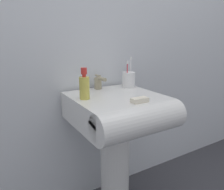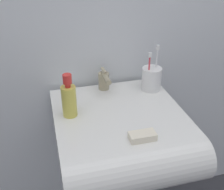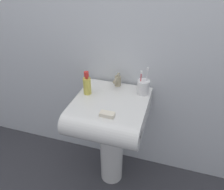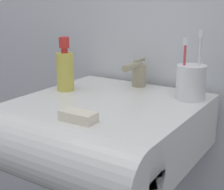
{
  "view_description": "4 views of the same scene",
  "coord_description": "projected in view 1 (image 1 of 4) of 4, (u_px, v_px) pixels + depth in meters",
  "views": [
    {
      "loc": [
        -0.64,
        -1.02,
        1.11
      ],
      "look_at": [
        -0.04,
        -0.03,
        0.8
      ],
      "focal_mm": 35.0,
      "sensor_mm": 36.0,
      "label": 1
    },
    {
      "loc": [
        -0.25,
        -0.87,
        1.37
      ],
      "look_at": [
        -0.02,
        0.0,
        0.86
      ],
      "focal_mm": 45.0,
      "sensor_mm": 36.0,
      "label": 2
    },
    {
      "loc": [
        0.37,
        -1.17,
        1.59
      ],
      "look_at": [
        0.01,
        -0.02,
        0.83
      ],
      "focal_mm": 35.0,
      "sensor_mm": 36.0,
      "label": 3
    },
    {
      "loc": [
        0.51,
        -0.79,
        1.07
      ],
      "look_at": [
        0.01,
        -0.01,
        0.81
      ],
      "focal_mm": 55.0,
      "sensor_mm": 36.0,
      "label": 4
    }
  ],
  "objects": [
    {
      "name": "wall_back",
      "position": [
        92.0,
        22.0,
        1.37
      ],
      "size": [
        5.0,
        0.05,
        2.4
      ],
      "primitive_type": "cube",
      "color": "silver",
      "rests_on": "ground"
    },
    {
      "name": "sink_pedestal",
      "position": [
        115.0,
        168.0,
        1.37
      ],
      "size": [
        0.18,
        0.18,
        0.63
      ],
      "primitive_type": "cylinder",
      "color": "white",
      "rests_on": "ground"
    },
    {
      "name": "sink_basin",
      "position": [
        121.0,
        111.0,
        1.22
      ],
      "size": [
        0.49,
        0.54,
        0.16
      ],
      "color": "white",
      "rests_on": "sink_pedestal"
    },
    {
      "name": "faucet",
      "position": [
        99.0,
        82.0,
        1.38
      ],
      "size": [
        0.05,
        0.12,
        0.09
      ],
      "color": "tan",
      "rests_on": "sink_basin"
    },
    {
      "name": "toothbrush_cup",
      "position": [
        129.0,
        79.0,
        1.44
      ],
      "size": [
        0.08,
        0.08,
        0.2
      ],
      "color": "white",
      "rests_on": "sink_basin"
    },
    {
      "name": "soap_bottle",
      "position": [
        84.0,
        86.0,
        1.15
      ],
      "size": [
        0.05,
        0.05,
        0.17
      ],
      "color": "gold",
      "rests_on": "sink_basin"
    },
    {
      "name": "bar_soap",
      "position": [
        140.0,
        100.0,
        1.11
      ],
      "size": [
        0.09,
        0.05,
        0.02
      ],
      "primitive_type": "cube",
      "color": "silver",
      "rests_on": "sink_basin"
    }
  ]
}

